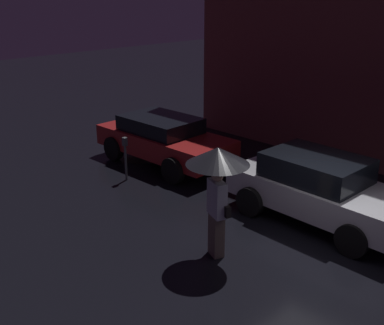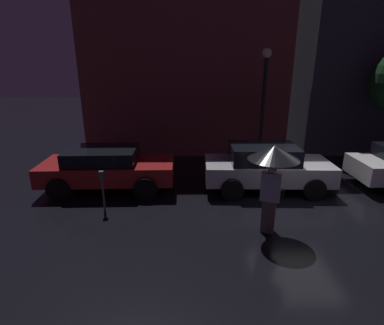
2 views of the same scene
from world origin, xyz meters
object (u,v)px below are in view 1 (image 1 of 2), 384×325
Objects in this scene: parked_car_red at (164,139)px; parking_meter at (125,154)px; parked_car_silver at (319,188)px; pedestrian_with_umbrella at (218,170)px.

parked_car_red is 1.64m from parking_meter.
parked_car_silver is 3.40× the size of parking_meter.
parked_car_silver reaches higher than parking_meter.
parking_meter is at bearing 7.02° from pedestrian_with_umbrella.
parked_car_red is at bearing -179.27° from parked_car_silver.
pedestrian_with_umbrella is at bearing -100.71° from parked_car_silver.
pedestrian_with_umbrella reaches higher than parked_car_red.
parking_meter is at bearing -81.26° from parked_car_red.
parked_car_silver is 5.13m from parking_meter.
parking_meter is (-4.89, -1.55, -0.04)m from parked_car_silver.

